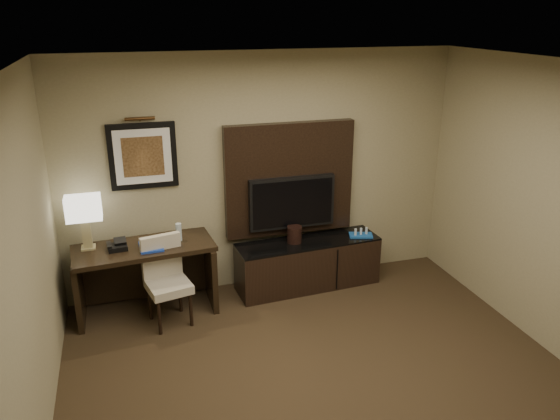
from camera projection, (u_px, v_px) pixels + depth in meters
name	position (u px, v px, depth m)	size (l,w,h in m)	color
floor	(344.00, 418.00, 4.40)	(4.50, 5.00, 0.01)	#2E2215
ceiling	(361.00, 75.00, 3.47)	(4.50, 5.00, 0.01)	silver
wall_back	(263.00, 173.00, 6.18)	(4.50, 0.01, 2.70)	gray
wall_left	(12.00, 313.00, 3.33)	(0.01, 5.00, 2.70)	gray
desk	(147.00, 279.00, 5.83)	(1.44, 0.62, 0.77)	black
credenza	(308.00, 264.00, 6.40)	(1.67, 0.47, 0.58)	black
tv_wall_panel	(289.00, 179.00, 6.23)	(1.50, 0.12, 1.30)	black
tv	(292.00, 202.00, 6.23)	(1.00, 0.08, 0.60)	black
artwork	(143.00, 156.00, 5.71)	(0.70, 0.04, 0.70)	black
picture_light	(140.00, 119.00, 5.54)	(0.04, 0.04, 0.30)	#422B15
desk_chair	(169.00, 285.00, 5.59)	(0.41, 0.48, 0.87)	beige
table_lamp	(85.00, 223.00, 5.54)	(0.34, 0.20, 0.56)	tan
desk_phone	(117.00, 245.00, 5.60)	(0.19, 0.17, 0.10)	black
blue_folder	(151.00, 246.00, 5.66)	(0.23, 0.31, 0.02)	#1C40B6
book	(155.00, 235.00, 5.65)	(0.18, 0.02, 0.24)	tan
water_bottle	(179.00, 232.00, 5.80)	(0.06, 0.06, 0.19)	#ACBEC3
ice_bucket	(294.00, 234.00, 6.24)	(0.17, 0.17, 0.19)	black
minibar_tray	(361.00, 232.00, 6.43)	(0.27, 0.16, 0.10)	#1A58AC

